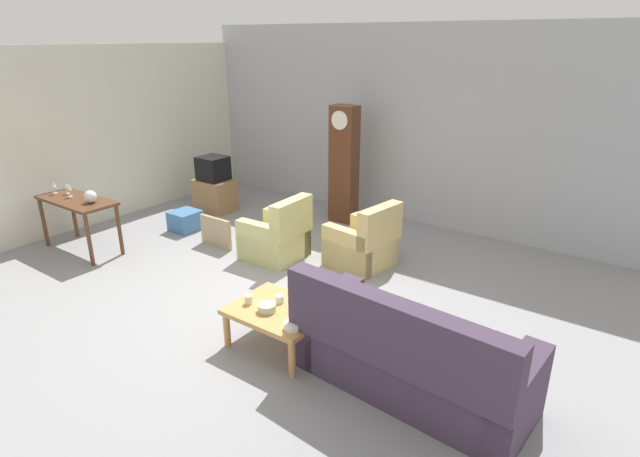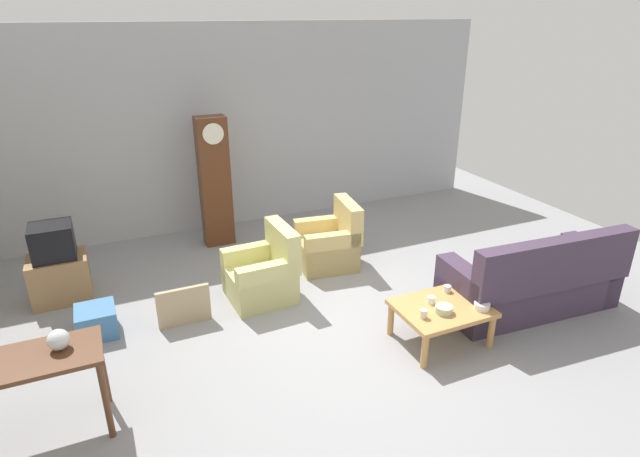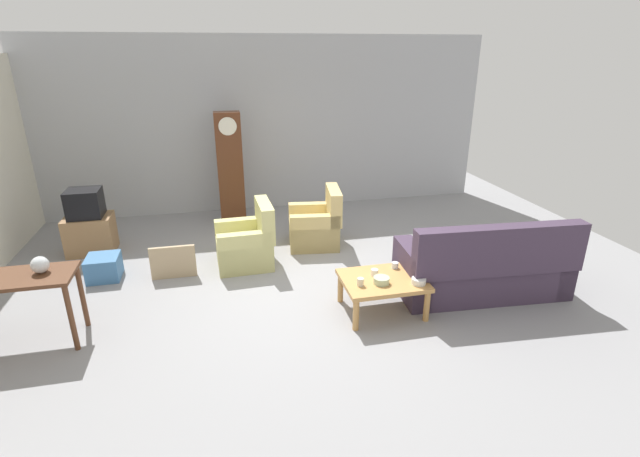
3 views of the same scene
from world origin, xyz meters
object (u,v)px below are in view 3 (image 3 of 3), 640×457
at_px(tv_crt, 85,203).
at_px(framed_picture_leaning, 173,262).
at_px(couch_floral, 484,269).
at_px(cup_cream_tall, 360,282).
at_px(coffee_table_wood, 383,283).
at_px(armchair_olive_near, 247,245).
at_px(tv_stand_cabinet, 91,234).
at_px(cup_blue_rimmed, 395,265).
at_px(cup_white_porcelain, 375,272).
at_px(glass_dome_cloche, 40,265).
at_px(storage_box_blue, 104,267).
at_px(bowl_shallow_green, 381,280).
at_px(armchair_olive_far, 317,226).
at_px(grandfather_clock, 230,168).
at_px(bowl_white_stacked, 419,281).
at_px(console_table_dark, 7,288).

distance_m(tv_crt, framed_picture_leaning, 1.84).
xyz_separation_m(couch_floral, cup_cream_tall, (-1.70, -0.20, 0.12)).
xyz_separation_m(tv_crt, cup_cream_tall, (3.45, -2.76, -0.31)).
bearing_deg(coffee_table_wood, armchair_olive_near, 130.94).
bearing_deg(tv_stand_cabinet, cup_blue_rimmed, -31.21).
bearing_deg(cup_white_porcelain, glass_dome_cloche, 177.63).
height_order(coffee_table_wood, storage_box_blue, coffee_table_wood).
height_order(couch_floral, bowl_shallow_green, couch_floral).
relative_size(framed_picture_leaning, cup_cream_tall, 6.54).
xyz_separation_m(armchair_olive_near, armchair_olive_far, (1.14, 0.49, 0.00)).
xyz_separation_m(couch_floral, cup_white_porcelain, (-1.46, 0.00, 0.12)).
distance_m(grandfather_clock, framed_picture_leaning, 2.40).
height_order(couch_floral, bowl_white_stacked, couch_floral).
bearing_deg(cup_cream_tall, tv_stand_cabinet, 141.28).
height_order(armchair_olive_near, coffee_table_wood, armchair_olive_near).
height_order(couch_floral, cup_cream_tall, couch_floral).
xyz_separation_m(couch_floral, tv_stand_cabinet, (-5.14, 2.56, -0.06)).
bearing_deg(cup_blue_rimmed, console_table_dark, -179.69).
xyz_separation_m(grandfather_clock, tv_stand_cabinet, (-2.20, -0.89, -0.70)).
bearing_deg(cup_cream_tall, framed_picture_leaning, 144.08).
bearing_deg(bowl_shallow_green, grandfather_clock, 112.24).
relative_size(coffee_table_wood, tv_stand_cabinet, 1.41).
bearing_deg(bowl_white_stacked, coffee_table_wood, 148.82).
relative_size(armchair_olive_near, glass_dome_cloche, 5.21).
distance_m(couch_floral, bowl_white_stacked, 1.08).
distance_m(grandfather_clock, tv_crt, 2.39).
xyz_separation_m(armchair_olive_far, bowl_white_stacked, (0.67, -2.38, 0.16)).
bearing_deg(storage_box_blue, console_table_dark, -111.62).
xyz_separation_m(coffee_table_wood, glass_dome_cloche, (-3.64, 0.25, 0.51)).
relative_size(tv_crt, storage_box_blue, 1.10).
xyz_separation_m(tv_crt, framed_picture_leaning, (1.28, -1.20, -0.56)).
bearing_deg(tv_stand_cabinet, console_table_dark, -95.10).
relative_size(armchair_olive_near, storage_box_blue, 2.11).
height_order(coffee_table_wood, bowl_shallow_green, bowl_shallow_green).
bearing_deg(armchair_olive_far, grandfather_clock, 131.81).
distance_m(console_table_dark, bowl_shallow_green, 3.94).
relative_size(coffee_table_wood, glass_dome_cloche, 5.44).
relative_size(framed_picture_leaning, cup_white_porcelain, 7.10).
distance_m(coffee_table_wood, bowl_shallow_green, 0.16).
bearing_deg(grandfather_clock, armchair_olive_near, -86.82).
xyz_separation_m(coffee_table_wood, cup_blue_rimmed, (0.24, 0.24, 0.10)).
distance_m(tv_stand_cabinet, cup_blue_rimmed, 4.68).
height_order(console_table_dark, grandfather_clock, grandfather_clock).
xyz_separation_m(console_table_dark, cup_cream_tall, (3.67, -0.32, -0.20)).
bearing_deg(bowl_white_stacked, tv_crt, 145.08).
bearing_deg(tv_crt, framed_picture_leaning, -42.98).
height_order(couch_floral, grandfather_clock, grandfather_clock).
bearing_deg(bowl_white_stacked, cup_blue_rimmed, 104.03).
bearing_deg(framed_picture_leaning, armchair_olive_far, 18.02).
height_order(armchair_olive_near, cup_white_porcelain, armchair_olive_near).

